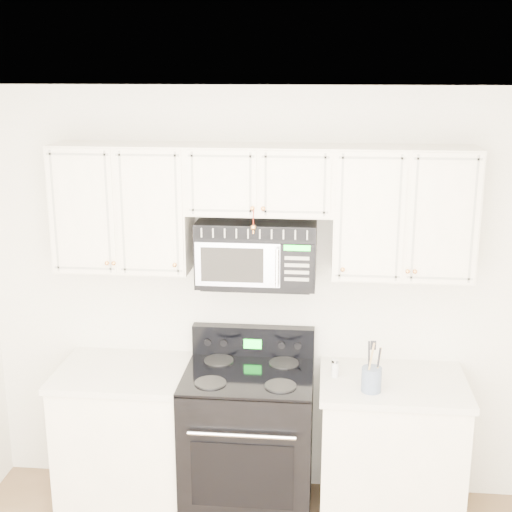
# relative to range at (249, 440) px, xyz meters

# --- Properties ---
(room) EXTENTS (3.51, 3.51, 2.61)m
(room) POSITION_rel_range_xyz_m (0.06, -1.43, 0.82)
(room) COLOR brown
(room) RESTS_ON ground
(base_cabinet_left) EXTENTS (0.86, 0.65, 0.92)m
(base_cabinet_left) POSITION_rel_range_xyz_m (-0.74, 0.01, -0.06)
(base_cabinet_left) COLOR beige
(base_cabinet_left) RESTS_ON ground
(base_cabinet_right) EXTENTS (0.86, 0.65, 0.92)m
(base_cabinet_right) POSITION_rel_range_xyz_m (0.86, 0.01, -0.06)
(base_cabinet_right) COLOR beige
(base_cabinet_right) RESTS_ON ground
(range) EXTENTS (0.77, 0.70, 1.12)m
(range) POSITION_rel_range_xyz_m (0.00, 0.00, 0.00)
(range) COLOR black
(range) RESTS_ON ground
(upper_cabinets) EXTENTS (2.44, 0.37, 0.75)m
(upper_cabinets) POSITION_rel_range_xyz_m (0.06, 0.16, 1.45)
(upper_cabinets) COLOR beige
(upper_cabinets) RESTS_ON ground
(microwave) EXTENTS (0.70, 0.40, 0.39)m
(microwave) POSITION_rel_range_xyz_m (0.04, 0.14, 1.16)
(microwave) COLOR black
(microwave) RESTS_ON ground
(utensil_crock) EXTENTS (0.11, 0.11, 0.31)m
(utensil_crock) POSITION_rel_range_xyz_m (0.72, -0.15, 0.51)
(utensil_crock) COLOR #4B576F
(utensil_crock) RESTS_ON base_cabinet_right
(shaker_salt) EXTENTS (0.05, 0.05, 0.11)m
(shaker_salt) POSITION_rel_range_xyz_m (0.51, 0.03, 0.49)
(shaker_salt) COLOR silver
(shaker_salt) RESTS_ON base_cabinet_right
(shaker_pepper) EXTENTS (0.04, 0.04, 0.09)m
(shaker_pepper) POSITION_rel_range_xyz_m (0.71, -0.03, 0.48)
(shaker_pepper) COLOR silver
(shaker_pepper) RESTS_ON base_cabinet_right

